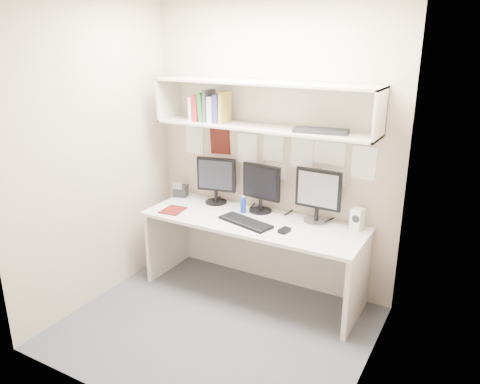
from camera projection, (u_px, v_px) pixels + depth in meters
The scene contains 19 objects.
floor at pixel (216, 327), 3.85m from camera, with size 2.40×2.00×0.01m, color #454549.
wall_back at pixel (272, 149), 4.27m from camera, with size 2.40×0.02×2.60m, color tan.
wall_front at pixel (117, 220), 2.61m from camera, with size 2.40×0.02×2.60m, color tan.
wall_left at pixel (95, 157), 4.00m from camera, with size 0.02×2.00×2.60m, color tan.
wall_right at pixel (377, 203), 2.89m from camera, with size 0.02×2.00×2.60m, color tan.
desk at pixel (253, 256), 4.27m from camera, with size 2.00×0.70×0.73m.
overhead_hutch at pixel (266, 105), 4.02m from camera, with size 2.00×0.38×0.40m.
pinned_papers at pixel (271, 155), 4.28m from camera, with size 1.92×0.01×0.48m, color white, non-canonical shape.
monitor_left at pixel (216, 179), 4.51m from camera, with size 0.38×0.21×0.45m.
monitor_center at pixel (261, 186), 4.28m from camera, with size 0.39×0.21×0.45m.
monitor_right at pixel (318, 194), 4.02m from camera, with size 0.41×0.22×0.48m.
keyboard at pixel (246, 222), 4.07m from camera, with size 0.50×0.18×0.02m, color black.
mouse at pixel (284, 230), 3.88m from camera, with size 0.07×0.11×0.03m, color black.
speaker at pixel (357, 219), 3.92m from camera, with size 0.11×0.11×0.19m.
blue_bottle at pixel (243, 205), 4.29m from camera, with size 0.05×0.05×0.16m.
maroon_notebook at pixel (173, 210), 4.36m from camera, with size 0.19×0.23×0.01m, color #53110E.
desk_phone at pixel (181, 191), 4.75m from camera, with size 0.16×0.15×0.16m.
book_stack at pixel (210, 108), 4.23m from camera, with size 0.36×0.18×0.29m.
hutch_tray at pixel (321, 131), 3.76m from camera, with size 0.44×0.17×0.03m, color black.
Camera 1 is at (1.79, -2.78, 2.27)m, focal length 35.00 mm.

